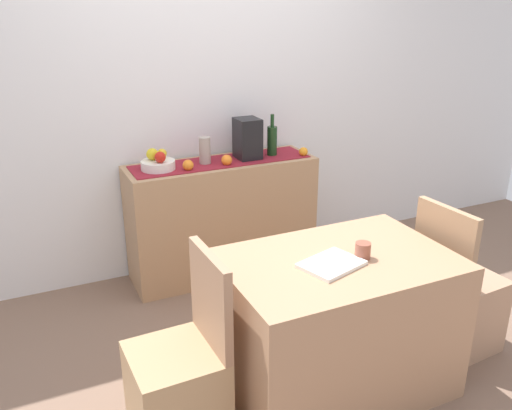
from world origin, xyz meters
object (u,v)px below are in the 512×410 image
wine_bottle (272,140)px  coffee_maker (248,139)px  sideboard_console (222,218)px  coffee_cup (363,251)px  open_book (331,264)px  chair_by_corner (456,305)px  fruit_bowl (158,165)px  ceramic_vase (205,151)px  chair_near_window (180,386)px  dining_table (335,324)px

wine_bottle → coffee_maker: 0.20m
sideboard_console → coffee_cup: sideboard_console is taller
sideboard_console → open_book: (-0.03, -1.48, 0.32)m
sideboard_console → chair_by_corner: size_ratio=1.48×
fruit_bowl → coffee_cup: (0.60, -1.47, -0.10)m
coffee_maker → ceramic_vase: bearing=180.0°
wine_bottle → chair_by_corner: size_ratio=0.34×
sideboard_console → ceramic_vase: size_ratio=7.06×
coffee_maker → chair_near_window: bearing=-124.5°
fruit_bowl → ceramic_vase: bearing=0.0°
sideboard_console → wine_bottle: (0.40, -0.00, 0.54)m
wine_bottle → ceramic_vase: 0.51m
ceramic_vase → chair_near_window: 1.71m
coffee_cup → chair_near_window: size_ratio=0.09×
coffee_cup → chair_by_corner: 0.89m
fruit_bowl → open_book: fruit_bowl is taller
chair_by_corner → sideboard_console: bearing=121.4°
sideboard_console → wine_bottle: bearing=-0.0°
coffee_cup → dining_table: bearing=155.6°
open_book → coffee_maker: bearing=64.3°
coffee_cup → chair_near_window: bearing=177.1°
coffee_maker → dining_table: size_ratio=0.26×
wine_bottle → ceramic_vase: size_ratio=1.60×
chair_by_corner → coffee_cup: bearing=-176.4°
ceramic_vase → chair_by_corner: 1.87m
dining_table → coffee_cup: (0.10, -0.05, 0.41)m
fruit_bowl → open_book: (0.42, -1.48, -0.14)m
wine_bottle → ceramic_vase: (-0.51, 0.00, -0.02)m
chair_near_window → chair_by_corner: same height
sideboard_console → fruit_bowl: fruit_bowl is taller
fruit_bowl → coffee_maker: 0.66m
coffee_maker → open_book: bearing=-98.8°
sideboard_console → chair_near_window: (-0.78, -1.43, -0.16)m
coffee_maker → coffee_cup: (-0.05, -1.47, -0.21)m
fruit_bowl → coffee_cup: fruit_bowl is taller
sideboard_console → wine_bottle: size_ratio=4.43×
sideboard_console → dining_table: (0.05, -1.43, -0.05)m
dining_table → open_book: open_book is taller
coffee_maker → chair_by_corner: (0.67, -1.43, -0.73)m
fruit_bowl → sideboard_console: bearing=0.0°
chair_near_window → chair_by_corner: (1.65, -0.00, 0.00)m
ceramic_vase → coffee_cup: ceramic_vase is taller
wine_bottle → ceramic_vase: wine_bottle is taller
coffee_maker → chair_by_corner: size_ratio=0.32×
sideboard_console → chair_by_corner: bearing=-58.6°
sideboard_console → dining_table: bearing=-88.1°
chair_near_window → open_book: bearing=-4.0°
fruit_bowl → dining_table: fruit_bowl is taller
coffee_maker → wine_bottle: bearing=-0.0°
coffee_cup → chair_by_corner: chair_by_corner is taller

